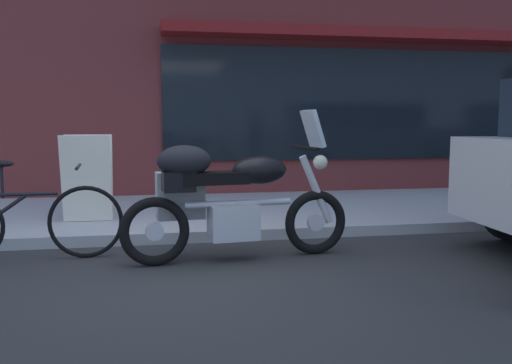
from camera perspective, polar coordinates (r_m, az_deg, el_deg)
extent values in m
plane|color=#303030|center=(4.60, -7.11, -9.80)|extent=(80.00, 80.00, 0.00)
torus|color=black|center=(5.28, 6.27, -4.23)|extent=(0.63, 0.16, 0.62)
cylinder|color=silver|center=(5.28, 6.27, -4.23)|extent=(0.17, 0.08, 0.16)
torus|color=black|center=(4.90, -10.58, -5.14)|extent=(0.63, 0.16, 0.62)
cylinder|color=silver|center=(4.90, -10.58, -5.14)|extent=(0.17, 0.08, 0.16)
cube|color=silver|center=(5.01, -2.39, -4.19)|extent=(0.47, 0.35, 0.32)
cylinder|color=silver|center=(4.99, -1.84, -2.24)|extent=(1.00, 0.17, 0.06)
ellipsoid|color=black|center=(5.01, 0.36, 1.25)|extent=(0.55, 0.33, 0.26)
cube|color=black|center=(4.91, -4.34, 0.42)|extent=(0.62, 0.30, 0.11)
cube|color=black|center=(4.86, -8.14, 0.07)|extent=(0.30, 0.25, 0.18)
cylinder|color=silver|center=(5.23, 6.31, -0.78)|extent=(0.35, 0.11, 0.67)
cylinder|color=black|center=(5.15, 5.13, 3.59)|extent=(0.10, 0.62, 0.04)
cube|color=silver|center=(5.17, 5.98, 5.59)|extent=(0.18, 0.33, 0.35)
sphere|color=#EAEACC|center=(5.22, 6.75, 2.07)|extent=(0.14, 0.14, 0.14)
cube|color=#AEAEAE|center=(5.12, -7.96, -1.41)|extent=(0.46, 0.25, 0.44)
cube|color=black|center=(5.23, -8.01, -1.25)|extent=(0.37, 0.06, 0.03)
ellipsoid|color=black|center=(4.85, -7.59, 2.20)|extent=(0.51, 0.37, 0.28)
torus|color=black|center=(5.33, -17.41, -4.02)|extent=(0.68, 0.08, 0.68)
cylinder|color=black|center=(5.35, -23.07, -1.18)|extent=(0.57, 0.07, 0.04)
cylinder|color=black|center=(5.41, -25.17, -2.91)|extent=(0.45, 0.06, 0.33)
cylinder|color=black|center=(5.37, -25.10, 0.04)|extent=(0.03, 0.03, 0.30)
ellipsoid|color=black|center=(5.35, -25.18, 1.74)|extent=(0.23, 0.11, 0.06)
cylinder|color=black|center=(5.27, -18.14, 1.53)|extent=(0.06, 0.48, 0.03)
cube|color=silver|center=(6.47, -17.39, 0.30)|extent=(0.55, 0.20, 1.00)
cube|color=silver|center=(6.69, -17.17, 0.50)|extent=(0.55, 0.20, 1.00)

